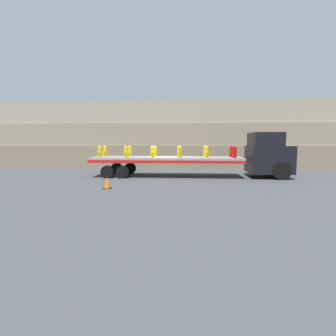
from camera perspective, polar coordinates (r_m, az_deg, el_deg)
The scene contains 19 objects.
ground_plane at distance 18.11m, azimuth -0.32°, elevation -1.80°, with size 120.00×120.00×0.00m, color #3F4244.
rock_cliff at distance 25.08m, azimuth 0.94°, elevation 7.27°, with size 60.00×3.30×6.08m.
truck_cab at distance 18.75m, azimuth 21.23°, elevation 2.66°, with size 2.66×2.67×2.98m.
flatbed_trailer at distance 18.05m, azimuth -2.09°, elevation 1.71°, with size 10.16×2.67×1.33m.
fire_hydrant_yellow_near_0 at distance 18.31m, azimuth -14.62°, elevation 3.43°, with size 0.36×0.52×0.76m.
fire_hydrant_yellow_far_0 at distance 19.38m, azimuth -13.55°, elevation 3.57°, with size 0.36×0.52×0.76m.
fire_hydrant_yellow_near_1 at distance 17.82m, azimuth -9.14°, elevation 3.48°, with size 0.36×0.52×0.76m.
fire_hydrant_yellow_far_1 at distance 18.92m, azimuth -8.35°, elevation 3.62°, with size 0.36×0.52×0.76m.
fire_hydrant_yellow_near_2 at distance 17.49m, azimuth -3.40°, elevation 3.51°, with size 0.36×0.52×0.76m.
fire_hydrant_yellow_far_2 at distance 18.62m, azimuth -2.95°, elevation 3.64°, with size 0.36×0.52×0.76m.
fire_hydrant_yellow_near_3 at distance 17.35m, azimuth 2.49°, elevation 3.49°, with size 0.36×0.52×0.76m.
fire_hydrant_yellow_far_3 at distance 18.48m, azimuth 2.59°, elevation 3.63°, with size 0.36×0.52×0.76m.
fire_hydrant_yellow_near_4 at distance 17.39m, azimuth 8.41°, elevation 3.44°, with size 0.36×0.52×0.76m.
fire_hydrant_yellow_far_4 at distance 18.52m, azimuth 8.15°, elevation 3.58°, with size 0.36×0.52×0.76m.
fire_hydrant_red_near_5 at distance 17.62m, azimuth 14.25°, elevation 3.36°, with size 0.36×0.52×0.76m.
fire_hydrant_red_far_5 at distance 18.73m, azimuth 13.64°, elevation 3.50°, with size 0.36×0.52×0.76m.
cargo_strap_rear at distance 17.90m, azimuth 2.55°, elevation 4.85°, with size 0.05×2.77×0.01m.
cargo_strap_middle at distance 18.16m, azimuth 13.97°, elevation 4.69°, with size 0.05×2.77×0.01m.
traffic_cone at distance 13.71m, azimuth -13.11°, elevation -3.17°, with size 0.42×0.42×0.59m.
Camera 1 is at (1.39, -17.90, 2.38)m, focal length 28.00 mm.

